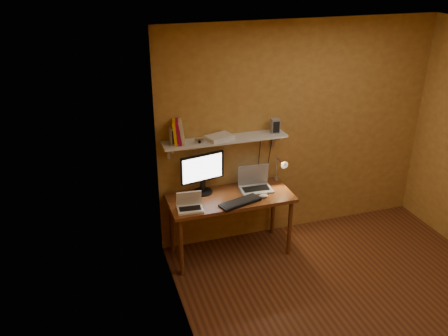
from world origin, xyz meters
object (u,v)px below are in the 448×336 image
object	(u,v)px
keyboard	(240,202)
router	(219,137)
desk_lamp	(281,167)
monitor	(203,172)
wall_shelf	(225,140)
netbook	(190,204)
mouse	(264,196)
desk	(230,203)
speaker_right	(275,126)
speaker_left	(175,136)
shelf_camera	(199,141)
laptop	(255,183)

from	to	relation	value
keyboard	router	world-z (taller)	router
keyboard	router	xyz separation A→B (m)	(-0.12, 0.37, 0.64)
desk_lamp	monitor	bearing A→B (deg)	176.34
wall_shelf	router	xyz separation A→B (m)	(-0.07, -0.01, 0.04)
netbook	mouse	distance (m)	0.85
desk	keyboard	size ratio (longest dim) A/B	2.94
desk	speaker_right	size ratio (longest dim) A/B	8.52
speaker_right	desk	bearing A→B (deg)	-156.23
speaker_left	keyboard	bearing A→B (deg)	-32.46
mouse	speaker_left	bearing A→B (deg)	168.47
speaker_right	shelf_camera	world-z (taller)	speaker_right
wall_shelf	shelf_camera	distance (m)	0.32
desk	keyboard	distance (m)	0.22
desk_lamp	mouse	bearing A→B (deg)	-140.57
laptop	desk_lamp	xyz separation A→B (m)	(0.33, 0.02, 0.14)
desk	desk_lamp	bearing A→B (deg)	10.81
shelf_camera	keyboard	bearing A→B (deg)	-41.20
wall_shelf	monitor	xyz separation A→B (m)	(-0.27, -0.01, -0.35)
mouse	shelf_camera	size ratio (longest dim) A/B	1.08
wall_shelf	speaker_right	bearing A→B (deg)	-0.38
laptop	netbook	world-z (taller)	laptop
wall_shelf	laptop	bearing A→B (deg)	-15.42
wall_shelf	desk_lamp	bearing A→B (deg)	-5.88
desk_lamp	shelf_camera	size ratio (longest dim) A/B	3.90
wall_shelf	mouse	xyz separation A→B (m)	(0.35, -0.33, -0.59)
laptop	keyboard	size ratio (longest dim) A/B	0.78
desk	netbook	xyz separation A→B (m)	(-0.50, -0.13, 0.14)
monitor	netbook	bearing A→B (deg)	-137.35
wall_shelf	router	world-z (taller)	router
monitor	speaker_left	bearing A→B (deg)	166.96
mouse	netbook	bearing A→B (deg)	-171.56
mouse	router	xyz separation A→B (m)	(-0.41, 0.32, 0.63)
desk	keyboard	xyz separation A→B (m)	(0.05, -0.19, 0.10)
wall_shelf	desk	bearing A→B (deg)	-90.00
speaker_right	router	world-z (taller)	speaker_right
wall_shelf	router	distance (m)	0.08
wall_shelf	monitor	size ratio (longest dim) A/B	2.72
mouse	desk_lamp	distance (m)	0.45
desk	laptop	bearing A→B (deg)	17.37
wall_shelf	mouse	world-z (taller)	wall_shelf
speaker_left	router	xyz separation A→B (m)	(0.49, -0.01, -0.07)
keyboard	laptop	bearing A→B (deg)	29.15
wall_shelf	keyboard	distance (m)	0.71
desk	laptop	xyz separation A→B (m)	(0.33, 0.10, 0.16)
desk	shelf_camera	size ratio (longest dim) A/B	14.55
mouse	desk_lamp	xyz separation A→B (m)	(0.31, 0.26, 0.19)
monitor	netbook	xyz separation A→B (m)	(-0.24, -0.32, -0.21)
keyboard	router	distance (m)	0.75
speaker_right	mouse	bearing A→B (deg)	-121.30
speaker_left	shelf_camera	size ratio (longest dim) A/B	2.00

